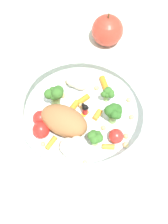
{
  "coord_description": "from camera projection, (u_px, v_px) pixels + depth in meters",
  "views": [
    {
      "loc": [
        -0.21,
        -0.23,
        0.56
      ],
      "look_at": [
        -0.0,
        0.0,
        0.03
      ],
      "focal_mm": 50.29,
      "sensor_mm": 36.0,
      "label": 1
    }
  ],
  "objects": [
    {
      "name": "ground_plane",
      "position": [
        85.0,
        120.0,
        0.64
      ],
      "size": [
        2.4,
        2.4,
        0.0
      ],
      "primitive_type": "plane",
      "color": "silver"
    },
    {
      "name": "food_container",
      "position": [
        80.0,
        112.0,
        0.61
      ],
      "size": [
        0.26,
        0.26,
        0.07
      ],
      "color": "white",
      "rests_on": "ground_plane"
    },
    {
      "name": "loose_apple",
      "position": [
        107.0,
        30.0,
        0.72
      ],
      "size": [
        0.07,
        0.07,
        0.08
      ],
      "color": "#BC3828",
      "rests_on": "ground_plane"
    }
  ]
}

